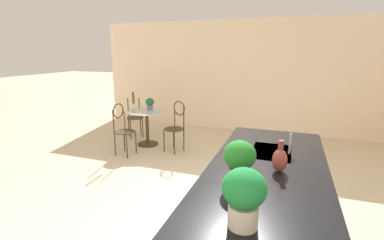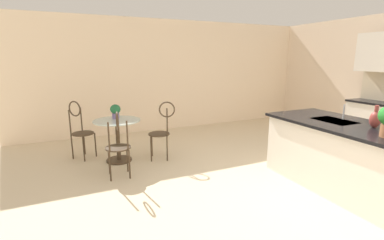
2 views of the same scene
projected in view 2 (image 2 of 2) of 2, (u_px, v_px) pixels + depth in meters
ground_plane at (297, 200)px, 3.57m from camera, size 40.00×40.00×0.00m
wall_left_window at (175, 76)px, 7.06m from camera, size 0.12×7.80×2.70m
kitchen_island at (367, 164)px, 3.55m from camera, size 2.80×1.06×0.92m
bistro_table at (118, 137)px, 4.84m from camera, size 0.80×0.80×0.74m
chair_near_window at (80, 127)px, 5.00m from camera, size 0.54×0.54×1.04m
chair_by_island at (118, 142)px, 4.12m from camera, size 0.50×0.41×1.04m
chair_toward_desk at (162, 128)px, 4.94m from camera, size 0.48×0.52×1.04m
sink_faucet at (344, 112)px, 3.99m from camera, size 0.02×0.02×0.22m
potted_plant_on_table at (115, 111)px, 4.88m from camera, size 0.18×0.18×0.25m
vase_on_counter at (375, 119)px, 3.51m from camera, size 0.13×0.13×0.29m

